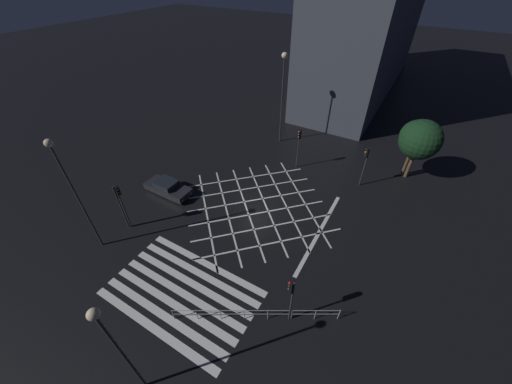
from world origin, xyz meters
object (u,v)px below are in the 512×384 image
object	(u,v)px
traffic_light_median_north	(299,141)
traffic_light_ne_main	(366,159)
street_lamp_east	(283,78)
street_lamp_far	(68,179)
waiting_car	(168,188)
traffic_light_se_main	(291,294)
traffic_light_sw_main	(121,199)
street_tree_far	(420,140)
street_lamp_west	(113,341)
street_tree_near	(417,137)
traffic_light_sw_cross	(119,199)

from	to	relation	value
traffic_light_median_north	traffic_light_ne_main	size ratio (longest dim) A/B	1.06
traffic_light_median_north	street_lamp_east	xyz separation A→B (m)	(-4.04, 4.16, 4.39)
street_lamp_far	waiting_car	size ratio (longest dim) A/B	2.03
traffic_light_se_main	traffic_light_sw_main	distance (m)	14.65
traffic_light_median_north	waiting_car	distance (m)	13.57
street_lamp_far	street_tree_far	xyz separation A→B (m)	(19.26, 21.57, -2.20)
traffic_light_median_north	street_lamp_west	size ratio (longest dim) A/B	0.57
waiting_car	street_tree_near	bearing A→B (deg)	37.12
traffic_light_ne_main	street_lamp_west	world-z (taller)	street_lamp_west
traffic_light_sw_main	street_lamp_far	distance (m)	4.21
traffic_light_sw_cross	traffic_light_ne_main	bearing A→B (deg)	-44.82
traffic_light_se_main	waiting_car	distance (m)	16.21
traffic_light_se_main	street_lamp_far	size ratio (longest dim) A/B	0.42
street_lamp_east	street_lamp_far	size ratio (longest dim) A/B	1.07
traffic_light_sw_cross	traffic_light_median_north	bearing A→B (deg)	-29.89
traffic_light_sw_cross	street_tree_near	xyz separation A→B (m)	(18.63, 19.19, 1.40)
traffic_light_se_main	street_lamp_far	bearing A→B (deg)	7.48
traffic_light_se_main	street_lamp_east	xyz separation A→B (m)	(-10.35, 19.57, 4.74)
traffic_light_ne_main	waiting_car	bearing A→B (deg)	33.89
street_tree_near	traffic_light_ne_main	bearing A→B (deg)	-131.35
street_lamp_west	traffic_light_sw_cross	bearing A→B (deg)	142.72
traffic_light_median_north	waiting_car	bearing A→B (deg)	-41.35
street_lamp_east	street_tree_near	world-z (taller)	street_lamp_east
traffic_light_se_main	street_tree_far	size ratio (longest dim) A/B	0.65
traffic_light_median_north	traffic_light_se_main	xyz separation A→B (m)	(6.32, -15.41, -0.35)
traffic_light_ne_main	traffic_light_sw_main	xyz separation A→B (m)	(-14.91, -15.26, 0.08)
traffic_light_sw_cross	street_lamp_west	bearing A→B (deg)	-127.28
traffic_light_sw_cross	street_tree_near	distance (m)	26.78
traffic_light_median_north	traffic_light_sw_main	xyz separation A→B (m)	(-8.32, -14.93, -0.10)
traffic_light_ne_main	street_tree_near	distance (m)	5.42
street_tree_far	street_lamp_west	bearing A→B (deg)	-108.72
traffic_light_se_main	street_lamp_east	distance (m)	22.65
traffic_light_ne_main	traffic_light_sw_cross	distance (m)	21.53
traffic_light_ne_main	street_lamp_east	size ratio (longest dim) A/B	0.42
street_lamp_west	street_tree_near	size ratio (longest dim) A/B	1.31
street_lamp_west	street_tree_far	size ratio (longest dim) A/B	1.28
traffic_light_se_main	waiting_car	bearing A→B (deg)	-19.69
traffic_light_sw_main	street_lamp_west	distance (m)	12.52
street_lamp_east	street_lamp_west	xyz separation A→B (m)	(5.41, -26.67, -2.17)
traffic_light_ne_main	traffic_light_sw_cross	bearing A→B (deg)	45.18
traffic_light_ne_main	street_tree_far	xyz separation A→B (m)	(3.82, 3.83, 1.24)
street_tree_far	traffic_light_sw_main	bearing A→B (deg)	-134.44
traffic_light_median_north	street_lamp_west	distance (m)	22.66
traffic_light_sw_cross	waiting_car	distance (m)	5.50
traffic_light_se_main	waiting_car	xyz separation A→B (m)	(-15.12, 5.41, -2.23)
traffic_light_sw_main	street_lamp_west	bearing A→B (deg)	-38.04
street_tree_far	traffic_light_sw_cross	bearing A→B (deg)	-134.84
traffic_light_ne_main	street_lamp_far	bearing A→B (deg)	48.97
traffic_light_sw_cross	traffic_light_se_main	xyz separation A→B (m)	(14.90, -0.48, -0.20)
street_lamp_east	street_lamp_west	world-z (taller)	street_lamp_east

